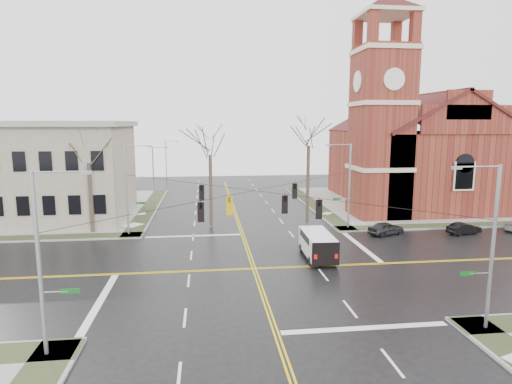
{
  "coord_description": "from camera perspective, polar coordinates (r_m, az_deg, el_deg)",
  "views": [
    {
      "loc": [
        -3.65,
        -31.85,
        11.25
      ],
      "look_at": [
        0.86,
        6.0,
        5.1
      ],
      "focal_mm": 30.0,
      "sensor_mm": 36.0,
      "label": 1
    }
  ],
  "objects": [
    {
      "name": "cargo_van",
      "position": [
        36.66,
        8.12,
        -6.73
      ],
      "size": [
        2.37,
        5.74,
        2.15
      ],
      "rotation": [
        0.0,
        0.0,
        -0.03
      ],
      "color": "white",
      "rests_on": "ground"
    },
    {
      "name": "tree_nw_near",
      "position": [
        46.16,
        -6.14,
        5.55
      ],
      "size": [
        4.0,
        4.0,
        11.59
      ],
      "color": "#382C24",
      "rests_on": "ground"
    },
    {
      "name": "tree_ne",
      "position": [
        47.31,
        7.04,
        6.83
      ],
      "size": [
        4.0,
        4.0,
        13.0
      ],
      "color": "#382C24",
      "rests_on": "ground"
    },
    {
      "name": "streetlight_north_a",
      "position": [
        60.64,
        -13.4,
        2.49
      ],
      "size": [
        2.3,
        0.2,
        8.0
      ],
      "color": "gray",
      "rests_on": "ground"
    },
    {
      "name": "traffic_signals",
      "position": [
        31.93,
        -0.12,
        -1.31
      ],
      "size": [
        8.21,
        8.26,
        1.3
      ],
      "color": "black",
      "rests_on": "ground"
    },
    {
      "name": "sidewalks",
      "position": [
        33.95,
        -0.25,
        -10.06
      ],
      "size": [
        80.0,
        80.0,
        0.17
      ],
      "color": "gray",
      "rests_on": "ground"
    },
    {
      "name": "road_markings",
      "position": [
        33.98,
        -0.25,
        -10.17
      ],
      "size": [
        100.0,
        100.0,
        0.01
      ],
      "color": "gold",
      "rests_on": "ground"
    },
    {
      "name": "signal_pole_ne",
      "position": [
        46.29,
        12.14,
        1.13
      ],
      "size": [
        2.75,
        0.22,
        9.0
      ],
      "color": "gray",
      "rests_on": "ground"
    },
    {
      "name": "signal_pole_nw",
      "position": [
        44.47,
        -16.66,
        0.63
      ],
      "size": [
        2.75,
        0.22,
        9.0
      ],
      "color": "gray",
      "rests_on": "ground"
    },
    {
      "name": "signal_pole_se",
      "position": [
        26.04,
        28.75,
        -6.0
      ],
      "size": [
        2.75,
        0.22,
        9.0
      ],
      "color": "gray",
      "rests_on": "ground"
    },
    {
      "name": "signal_pole_sw",
      "position": [
        22.65,
        -26.56,
        -7.99
      ],
      "size": [
        2.75,
        0.22,
        9.0
      ],
      "color": "gray",
      "rests_on": "ground"
    },
    {
      "name": "span_wires",
      "position": [
        32.46,
        -0.26,
        0.21
      ],
      "size": [
        23.02,
        23.02,
        0.03
      ],
      "color": "black",
      "rests_on": "ground"
    },
    {
      "name": "parked_car_a",
      "position": [
        45.67,
        16.95,
        -4.65
      ],
      "size": [
        4.21,
        2.82,
        1.33
      ],
      "primitive_type": "imported",
      "rotation": [
        0.0,
        0.0,
        1.92
      ],
      "color": "black",
      "rests_on": "ground"
    },
    {
      "name": "streetlight_north_b",
      "position": [
        80.45,
        -11.79,
        4.13
      ],
      "size": [
        2.3,
        0.2,
        8.0
      ],
      "color": "gray",
      "rests_on": "ground"
    },
    {
      "name": "civic_building_a",
      "position": [
        55.3,
        -26.15,
        2.25
      ],
      "size": [
        18.0,
        14.0,
        11.0
      ],
      "primitive_type": "cube",
      "color": "gray",
      "rests_on": "ground"
    },
    {
      "name": "parked_car_b",
      "position": [
        48.85,
        25.98,
        -4.39
      ],
      "size": [
        3.78,
        2.02,
        1.18
      ],
      "primitive_type": "imported",
      "rotation": [
        0.0,
        0.0,
        1.8
      ],
      "color": "black",
      "rests_on": "ground"
    },
    {
      "name": "church",
      "position": [
        63.42,
        19.95,
        6.07
      ],
      "size": [
        24.28,
        27.48,
        27.5
      ],
      "color": "maroon",
      "rests_on": "ground"
    },
    {
      "name": "ground",
      "position": [
        33.98,
        -0.25,
        -10.18
      ],
      "size": [
        120.0,
        120.0,
        0.0
      ],
      "primitive_type": "plane",
      "color": "black",
      "rests_on": "ground"
    },
    {
      "name": "tree_nw_far",
      "position": [
        46.3,
        -21.45,
        4.18
      ],
      "size": [
        4.0,
        4.0,
        10.68
      ],
      "color": "#382C24",
      "rests_on": "ground"
    }
  ]
}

